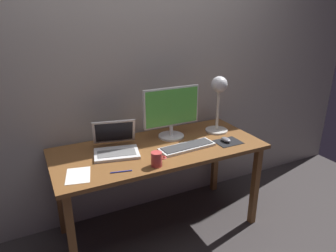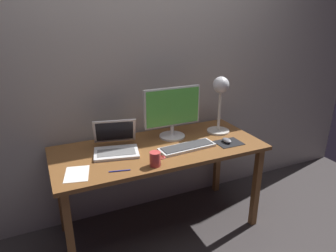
# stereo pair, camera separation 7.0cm
# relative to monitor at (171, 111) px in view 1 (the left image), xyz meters

# --- Properties ---
(ground_plane) EXTENTS (4.80, 4.80, 0.00)m
(ground_plane) POSITION_rel_monitor_xyz_m (-0.18, -0.14, -0.97)
(ground_plane) COLOR #383333
(ground_plane) RESTS_ON ground
(back_wall) EXTENTS (4.80, 0.06, 2.60)m
(back_wall) POSITION_rel_monitor_xyz_m (-0.18, 0.26, 0.33)
(back_wall) COLOR #A8A099
(back_wall) RESTS_ON ground
(desk) EXTENTS (1.60, 0.70, 0.74)m
(desk) POSITION_rel_monitor_xyz_m (-0.18, -0.14, -0.31)
(desk) COLOR brown
(desk) RESTS_ON ground
(monitor) EXTENTS (0.48, 0.21, 0.42)m
(monitor) POSITION_rel_monitor_xyz_m (0.00, 0.00, 0.00)
(monitor) COLOR silver
(monitor) RESTS_ON desk
(keyboard_main) EXTENTS (0.45, 0.17, 0.03)m
(keyboard_main) POSITION_rel_monitor_xyz_m (0.01, -0.25, -0.22)
(keyboard_main) COLOR silver
(keyboard_main) RESTS_ON desk
(laptop) EXTENTS (0.38, 0.38, 0.22)m
(laptop) POSITION_rel_monitor_xyz_m (-0.49, -0.05, -0.17)
(laptop) COLOR silver
(laptop) RESTS_ON desk
(desk_lamp) EXTENTS (0.19, 0.19, 0.48)m
(desk_lamp) POSITION_rel_monitor_xyz_m (0.41, -0.06, 0.10)
(desk_lamp) COLOR beige
(desk_lamp) RESTS_ON desk
(mousepad) EXTENTS (0.20, 0.16, 0.00)m
(mousepad) POSITION_rel_monitor_xyz_m (0.36, -0.30, -0.23)
(mousepad) COLOR black
(mousepad) RESTS_ON desk
(mouse) EXTENTS (0.06, 0.10, 0.03)m
(mouse) POSITION_rel_monitor_xyz_m (0.34, -0.28, -0.21)
(mouse) COLOR slate
(mouse) RESTS_ON mousepad
(coffee_mug) EXTENTS (0.11, 0.08, 0.10)m
(coffee_mug) POSITION_rel_monitor_xyz_m (-0.31, -0.41, -0.18)
(coffee_mug) COLOR #CC3F3F
(coffee_mug) RESTS_ON desk
(paper_sheet_near_mouse) EXTENTS (0.19, 0.24, 0.00)m
(paper_sheet_near_mouse) POSITION_rel_monitor_xyz_m (-0.82, -0.31, -0.23)
(paper_sheet_near_mouse) COLOR white
(paper_sheet_near_mouse) RESTS_ON desk
(pen) EXTENTS (0.14, 0.04, 0.01)m
(pen) POSITION_rel_monitor_xyz_m (-0.56, -0.39, -0.22)
(pen) COLOR #2633A5
(pen) RESTS_ON desk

